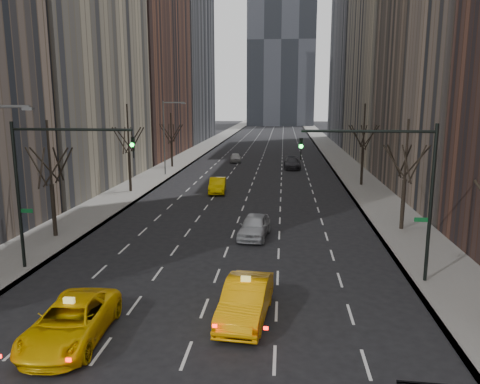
# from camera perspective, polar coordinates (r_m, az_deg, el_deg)

# --- Properties ---
(sidewalk_left) EXTENTS (4.50, 320.00, 0.15)m
(sidewalk_left) POSITION_cam_1_polar(r_m,az_deg,el_deg) (83.49, -5.55, 4.79)
(sidewalk_left) COLOR slate
(sidewalk_left) RESTS_ON ground
(sidewalk_right) EXTENTS (4.50, 320.00, 0.15)m
(sidewalk_right) POSITION_cam_1_polar(r_m,az_deg,el_deg) (82.48, 11.47, 4.54)
(sidewalk_right) COLOR slate
(sidewalk_right) RESTS_ON ground
(bld_left_far) EXTENTS (14.00, 28.00, 44.00)m
(bld_left_far) POSITION_cam_1_polar(r_m,az_deg,el_deg) (82.40, -13.14, 19.77)
(bld_left_far) COLOR brown
(bld_left_far) RESTS_ON ground
(bld_left_deep) EXTENTS (14.00, 30.00, 60.00)m
(bld_left_deep) POSITION_cam_1_polar(r_m,az_deg,el_deg) (112.28, -8.18, 21.69)
(bld_left_deep) COLOR slate
(bld_left_deep) RESTS_ON ground
(bld_right_deep) EXTENTS (14.00, 30.00, 58.00)m
(bld_right_deep) POSITION_cam_1_polar(r_m,az_deg,el_deg) (109.80, 15.79, 21.12)
(bld_right_deep) COLOR slate
(bld_right_deep) RESTS_ON ground
(tree_lw_b) EXTENTS (3.36, 3.50, 7.82)m
(tree_lw_b) POSITION_cam_1_polar(r_m,az_deg,el_deg) (33.74, -21.98, 0.89)
(tree_lw_b) COLOR black
(tree_lw_b) RESTS_ON ground
(tree_lw_c) EXTENTS (3.36, 3.50, 8.74)m
(tree_lw_c) POSITION_cam_1_polar(r_m,az_deg,el_deg) (48.32, -13.38, 4.65)
(tree_lw_c) COLOR black
(tree_lw_c) RESTS_ON ground
(tree_lw_d) EXTENTS (3.36, 3.50, 7.36)m
(tree_lw_d) POSITION_cam_1_polar(r_m,az_deg,el_deg) (65.59, -8.35, 6.06)
(tree_lw_d) COLOR black
(tree_lw_d) RESTS_ON ground
(tree_rw_b) EXTENTS (3.36, 3.50, 7.82)m
(tree_rw_b) POSITION_cam_1_polar(r_m,az_deg,el_deg) (35.01, 19.42, 1.42)
(tree_rw_b) COLOR black
(tree_rw_b) RESTS_ON ground
(tree_rw_c) EXTENTS (3.36, 3.50, 8.74)m
(tree_rw_c) POSITION_cam_1_polar(r_m,az_deg,el_deg) (52.46, 14.76, 5.08)
(tree_rw_c) COLOR black
(tree_rw_c) RESTS_ON ground
(traffic_mast_left) EXTENTS (6.69, 0.39, 8.00)m
(traffic_mast_left) POSITION_cam_1_polar(r_m,az_deg,el_deg) (26.89, -22.55, 2.25)
(traffic_mast_left) COLOR black
(traffic_mast_left) RESTS_ON ground
(traffic_mast_right) EXTENTS (6.69, 0.39, 8.00)m
(traffic_mast_right) POSITION_cam_1_polar(r_m,az_deg,el_deg) (24.46, 18.68, 1.70)
(traffic_mast_right) COLOR black
(traffic_mast_right) RESTS_ON ground
(streetlight_far) EXTENTS (2.83, 0.22, 9.00)m
(streetlight_far) POSITION_cam_1_polar(r_m,az_deg,el_deg) (58.38, -8.91, 7.45)
(streetlight_far) COLOR slate
(streetlight_far) RESTS_ON ground
(taxi_suv) EXTENTS (2.84, 5.73, 1.56)m
(taxi_suv) POSITION_cam_1_polar(r_m,az_deg,el_deg) (19.98, -19.92, -14.65)
(taxi_suv) COLOR #F9C205
(taxi_suv) RESTS_ON ground
(taxi_sedan) EXTENTS (2.28, 5.32, 1.70)m
(taxi_sedan) POSITION_cam_1_polar(r_m,az_deg,el_deg) (20.51, 0.70, -13.04)
(taxi_sedan) COLOR #F29E05
(taxi_sedan) RESTS_ON ground
(silver_sedan_ahead) EXTENTS (2.31, 4.76, 1.57)m
(silver_sedan_ahead) POSITION_cam_1_polar(r_m,az_deg,el_deg) (32.08, 1.77, -4.16)
(silver_sedan_ahead) COLOR #A8AAB0
(silver_sedan_ahead) RESTS_ON ground
(far_taxi) EXTENTS (1.94, 4.67, 1.50)m
(far_taxi) POSITION_cam_1_polar(r_m,az_deg,el_deg) (47.46, -2.76, 0.82)
(far_taxi) COLOR yellow
(far_taxi) RESTS_ON ground
(far_suv_grey) EXTENTS (2.32, 5.27, 1.51)m
(far_suv_grey) POSITION_cam_1_polar(r_m,az_deg,el_deg) (64.59, 6.38, 3.52)
(far_suv_grey) COLOR #2B2B2F
(far_suv_grey) RESTS_ON ground
(far_car_white) EXTENTS (1.96, 4.05, 1.33)m
(far_car_white) POSITION_cam_1_polar(r_m,az_deg,el_deg) (71.11, -0.56, 4.22)
(far_car_white) COLOR #BABABA
(far_car_white) RESTS_ON ground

